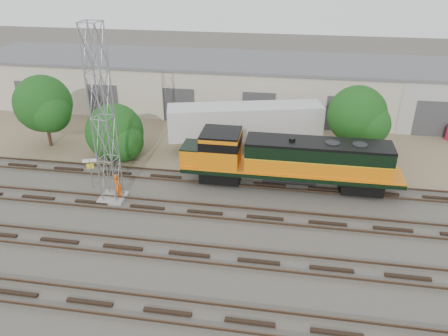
% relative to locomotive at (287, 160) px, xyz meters
% --- Properties ---
extents(ground, '(140.00, 140.00, 0.00)m').
position_rel_locomotive_xyz_m(ground, '(-5.11, -6.00, -2.20)').
color(ground, '#47423A').
rests_on(ground, ground).
extents(dirt_strip, '(80.00, 16.00, 0.02)m').
position_rel_locomotive_xyz_m(dirt_strip, '(-5.11, 9.00, -2.19)').
color(dirt_strip, '#726047').
rests_on(dirt_strip, ground).
extents(tracks, '(80.00, 20.40, 0.28)m').
position_rel_locomotive_xyz_m(tracks, '(-5.11, -9.00, -2.12)').
color(tracks, black).
rests_on(tracks, ground).
extents(warehouse, '(58.40, 10.40, 5.30)m').
position_rel_locomotive_xyz_m(warehouse, '(-5.07, 16.98, 0.46)').
color(warehouse, beige).
rests_on(warehouse, ground).
extents(locomotive, '(15.76, 2.76, 3.79)m').
position_rel_locomotive_xyz_m(locomotive, '(0.00, 0.00, 0.00)').
color(locomotive, black).
rests_on(locomotive, tracks).
extents(signal_tower, '(1.77, 1.77, 11.97)m').
position_rel_locomotive_xyz_m(signal_tower, '(-11.84, -3.70, 3.64)').
color(signal_tower, gray).
rests_on(signal_tower, ground).
extents(sign_post, '(0.92, 0.40, 2.39)m').
position_rel_locomotive_xyz_m(sign_post, '(-13.89, -2.47, -0.52)').
color(sign_post, gray).
rests_on(sign_post, ground).
extents(worker, '(0.84, 0.75, 1.93)m').
position_rel_locomotive_xyz_m(worker, '(-11.45, -3.64, -1.23)').
color(worker, '#EA550D').
rests_on(worker, ground).
extents(semi_trailer, '(13.23, 5.75, 4.00)m').
position_rel_locomotive_xyz_m(semi_trailer, '(-3.47, 6.24, 0.32)').
color(semi_trailer, silver).
rests_on(semi_trailer, ground).
extents(tree_west, '(5.10, 4.85, 6.35)m').
position_rel_locomotive_xyz_m(tree_west, '(-20.63, 3.94, 1.60)').
color(tree_west, '#382619').
rests_on(tree_west, ground).
extents(tree_mid, '(5.02, 4.78, 4.78)m').
position_rel_locomotive_xyz_m(tree_mid, '(-14.05, 3.01, -0.21)').
color(tree_mid, '#382619').
rests_on(tree_mid, ground).
extents(tree_east, '(4.88, 4.65, 6.28)m').
position_rel_locomotive_xyz_m(tree_east, '(5.47, 5.34, 1.63)').
color(tree_east, '#382619').
rests_on(tree_east, ground).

